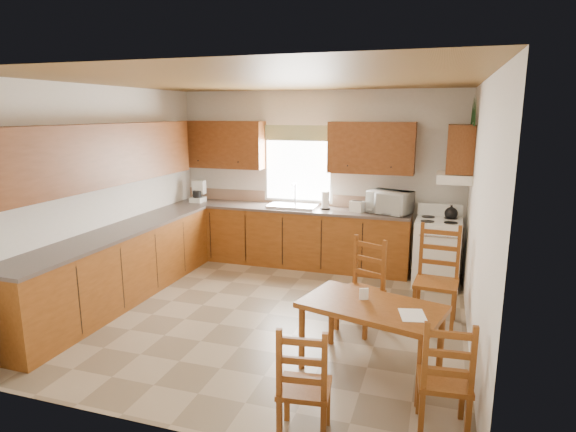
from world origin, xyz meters
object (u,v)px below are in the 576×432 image
(stove, at_px, (437,253))
(chair_near_right, at_px, (445,373))
(dining_table, at_px, (370,338))
(microwave, at_px, (390,202))
(chair_far_left, at_px, (437,277))
(chair_far_right, at_px, (360,286))
(chair_near_left, at_px, (305,380))

(stove, relative_size, chair_near_right, 0.99)
(dining_table, relative_size, chair_near_right, 1.36)
(microwave, xyz_separation_m, chair_far_left, (0.71, -1.62, -0.53))
(dining_table, xyz_separation_m, chair_near_right, (0.65, -0.66, 0.12))
(chair_near_right, bearing_deg, dining_table, -51.36)
(dining_table, xyz_separation_m, chair_far_right, (-0.24, 0.86, 0.17))
(dining_table, relative_size, chair_far_right, 1.23)
(chair_far_left, distance_m, chair_far_right, 0.89)
(chair_far_left, bearing_deg, chair_far_right, -148.29)
(dining_table, distance_m, chair_far_left, 1.40)
(dining_table, xyz_separation_m, chair_near_left, (-0.33, -1.06, 0.12))
(chair_far_left, bearing_deg, chair_near_right, -82.67)
(chair_far_left, bearing_deg, dining_table, -108.96)
(stove, relative_size, chair_near_left, 1.01)
(chair_near_right, distance_m, chair_far_left, 1.93)
(chair_near_right, xyz_separation_m, chair_far_left, (-0.10, 1.93, 0.10))
(chair_near_left, height_order, chair_far_left, chair_far_left)
(stove, xyz_separation_m, chair_far_left, (0.01, -1.35, 0.11))
(stove, xyz_separation_m, microwave, (-0.70, 0.26, 0.63))
(chair_near_left, distance_m, chair_near_right, 1.05)
(stove, bearing_deg, chair_near_left, -101.53)
(chair_near_left, xyz_separation_m, chair_far_left, (0.88, 2.32, 0.11))
(dining_table, distance_m, chair_far_right, 0.91)
(stove, height_order, chair_near_left, stove)
(dining_table, height_order, chair_far_left, chair_far_left)
(dining_table, height_order, chair_far_right, chair_far_right)
(microwave, xyz_separation_m, chair_far_right, (-0.07, -2.02, -0.58))
(stove, bearing_deg, microwave, 161.18)
(chair_near_left, relative_size, chair_near_right, 0.98)
(stove, height_order, chair_near_right, chair_near_right)
(chair_near_left, bearing_deg, chair_far_left, -118.11)
(microwave, bearing_deg, dining_table, -67.38)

